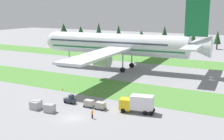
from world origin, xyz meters
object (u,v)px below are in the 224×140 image
at_px(catering_truck, 137,103).
at_px(uld_container_0, 35,106).
at_px(taxiway_marker_0, 63,89).
at_px(baggage_tug, 70,100).
at_px(taxiway_marker_1, 96,90).
at_px(uld_container_2, 50,108).
at_px(cargo_dolly_second, 101,105).
at_px(airliner, 120,44).
at_px(uld_container_1, 36,104).
at_px(cargo_dolly_lead, 89,103).
at_px(ground_crew_marshaller, 92,114).

bearing_deg(catering_truck, uld_container_0, 100.96).
xyz_separation_m(uld_container_0, taxiway_marker_0, (-4.17, 14.25, -0.51)).
distance_m(baggage_tug, taxiway_marker_1, 11.06).
height_order(catering_truck, taxiway_marker_0, catering_truck).
bearing_deg(baggage_tug, uld_container_2, -180.00).
bearing_deg(cargo_dolly_second, airliner, 23.58).
height_order(airliner, uld_container_1, airliner).
height_order(taxiway_marker_0, taxiway_marker_1, taxiway_marker_0).
bearing_deg(taxiway_marker_1, uld_container_2, -89.59).
height_order(airliner, taxiway_marker_1, airliner).
xyz_separation_m(cargo_dolly_lead, catering_truck, (10.29, 1.86, 1.03)).
height_order(airliner, catering_truck, airliner).
relative_size(airliner, ground_crew_marshaller, 41.52).
bearing_deg(taxiway_marker_0, ground_crew_marshaller, -37.03).
bearing_deg(uld_container_1, taxiway_marker_1, 76.95).
bearing_deg(taxiway_marker_1, uld_container_0, -101.38).
bearing_deg(airliner, uld_container_1, 179.15).
relative_size(ground_crew_marshaller, uld_container_2, 0.87).
relative_size(catering_truck, taxiway_marker_1, 12.44).
bearing_deg(ground_crew_marshaller, taxiway_marker_1, 141.59).
xyz_separation_m(uld_container_1, uld_container_2, (4.07, -0.58, -0.02)).
distance_m(cargo_dolly_lead, taxiway_marker_1, 12.44).
bearing_deg(catering_truck, cargo_dolly_second, 92.22).
relative_size(cargo_dolly_second, taxiway_marker_1, 3.83).
distance_m(uld_container_2, taxiway_marker_0, 16.20).
relative_size(ground_crew_marshaller, taxiway_marker_1, 2.97).
distance_m(uld_container_0, uld_container_2, 3.69).
relative_size(taxiway_marker_0, taxiway_marker_1, 1.00).
height_order(baggage_tug, catering_truck, catering_truck).
xyz_separation_m(uld_container_0, uld_container_1, (-0.38, 0.68, 0.04)).
bearing_deg(uld_container_2, catering_truck, 28.06).
xyz_separation_m(airliner, cargo_dolly_lead, (12.45, -38.43, -7.73)).
bearing_deg(ground_crew_marshaller, uld_container_0, -153.27).
distance_m(airliner, ground_crew_marshaller, 47.44).
bearing_deg(taxiway_marker_1, catering_truck, -30.87).
bearing_deg(uld_container_0, taxiway_marker_1, 78.62).
xyz_separation_m(ground_crew_marshaller, uld_container_2, (-9.45, -1.10, -0.12)).
relative_size(airliner, uld_container_2, 36.12).
xyz_separation_m(uld_container_2, taxiway_marker_1, (-0.12, 17.63, -0.54)).
relative_size(cargo_dolly_second, uld_container_1, 1.12).
bearing_deg(cargo_dolly_second, ground_crew_marshaller, -164.03).
bearing_deg(ground_crew_marshaller, catering_truck, 71.25).
height_order(uld_container_2, taxiway_marker_0, uld_container_2).
distance_m(cargo_dolly_lead, uld_container_1, 10.98).
distance_m(ground_crew_marshaller, taxiway_marker_1, 19.11).
relative_size(cargo_dolly_lead, cargo_dolly_second, 1.00).
relative_size(airliner, cargo_dolly_lead, 32.14).
distance_m(baggage_tug, cargo_dolly_second, 7.93).
bearing_deg(cargo_dolly_lead, uld_container_0, 127.97).
bearing_deg(cargo_dolly_lead, taxiway_marker_1, 27.41).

